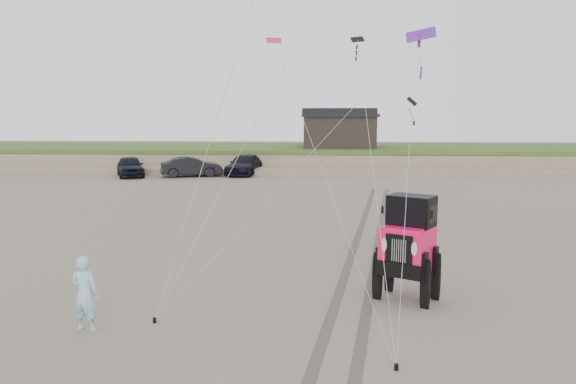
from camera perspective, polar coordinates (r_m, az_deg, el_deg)
name	(u,v)px	position (r m, az deg, el deg)	size (l,w,h in m)	color
ground	(305,328)	(12.69, 1.75, -13.68)	(160.00, 160.00, 0.00)	#6B6054
dune_ridge	(316,157)	(49.43, 2.85, 3.58)	(160.00, 14.25, 1.73)	#7A6B54
cabin	(339,130)	(48.83, 5.22, 6.34)	(6.40, 5.40, 3.35)	black
truck_a	(130,166)	(43.10, -15.74, 2.54)	(1.79, 4.45, 1.51)	black
truck_b	(191,167)	(41.95, -9.79, 2.55)	(1.56, 4.47, 1.47)	black
truck_c	(245,165)	(42.87, -4.42, 2.76)	(2.06, 5.07, 1.47)	black
jeep	(407,259)	(14.46, 12.01, -6.68)	(2.46, 5.70, 2.12)	#FE1055
man	(85,293)	(13.04, -19.94, -9.66)	(0.61, 0.40, 1.67)	#85C2CE
stake_main	(155,320)	(13.31, -13.41, -12.56)	(0.08, 0.08, 0.12)	black
stake_aux	(396,367)	(10.99, 10.95, -17.07)	(0.08, 0.08, 0.12)	black
tire_tracks	(366,245)	(20.40, 7.97, -5.31)	(5.22, 29.74, 0.01)	#4C443D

